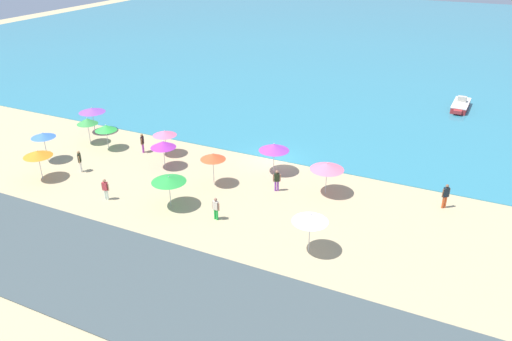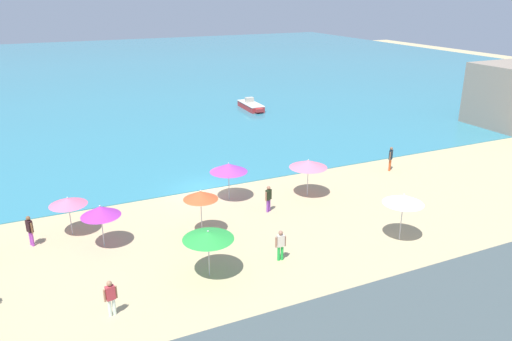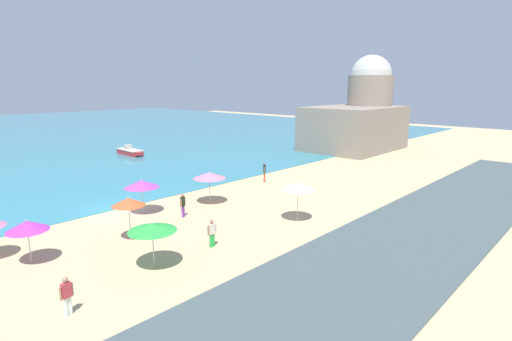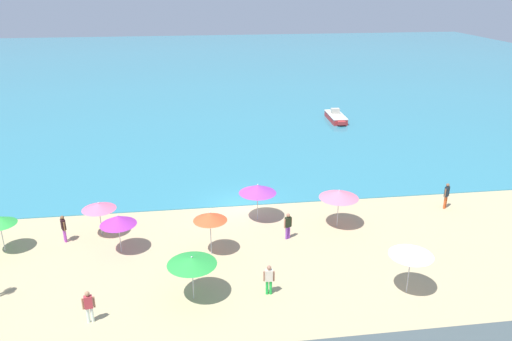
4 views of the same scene
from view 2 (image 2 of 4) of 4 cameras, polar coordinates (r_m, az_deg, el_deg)
name	(u,v)px [view 2 (image 2 of 4)]	position (r m, az deg, el deg)	size (l,w,h in m)	color
ground_plane	(204,190)	(33.75, -5.92, -2.22)	(160.00, 160.00, 0.00)	tan
sea	(89,73)	(86.14, -18.50, 10.53)	(150.00, 110.00, 0.05)	teal
beach_umbrella_0	(229,168)	(31.36, -3.15, 0.33)	(2.40, 2.40, 2.50)	#B2B2B7
beach_umbrella_1	(201,195)	(26.85, -6.35, -2.82)	(1.89, 1.89, 2.65)	#B2B2B7
beach_umbrella_4	(208,235)	(23.08, -5.49, -7.39)	(2.40, 2.40, 2.37)	#B2B2B7
beach_umbrella_5	(404,199)	(27.24, 16.51, -3.15)	(2.16, 2.16, 2.68)	#B2B2B7
beach_umbrella_7	(100,211)	(26.82, -17.36, -4.45)	(2.04, 2.04, 2.35)	#B2B2B7
beach_umbrella_8	(308,164)	(32.02, 6.00, 0.76)	(2.45, 2.45, 2.52)	#B2B2B7
beach_umbrella_11	(68,201)	(28.73, -20.69, -3.32)	(2.02, 2.02, 2.23)	#B2B2B7
bather_0	(391,157)	(38.13, 15.13, 1.46)	(0.46, 0.40, 1.82)	#D24F21
bather_1	(30,229)	(28.67, -24.43, -6.13)	(0.35, 0.52, 1.69)	purple
bather_2	(281,244)	(24.86, 2.82, -8.36)	(0.57, 0.26, 1.62)	green
bather_4	(268,197)	(30.02, 1.44, -3.09)	(0.52, 0.36, 1.67)	purple
bather_5	(111,296)	(21.80, -16.27, -13.64)	(0.56, 0.27, 1.63)	white
skiff_nearshore	(251,106)	(56.30, -0.58, 7.41)	(1.74, 4.86, 1.23)	#AF2E30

